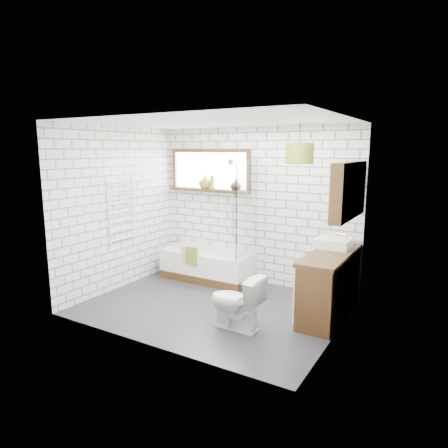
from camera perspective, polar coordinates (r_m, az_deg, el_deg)
The scene contains 22 objects.
floor at distance 5.67m, azimuth -1.62°, elevation -11.74°, with size 3.40×2.60×0.01m, color #252529.
ceiling at distance 5.26m, azimuth -1.76°, elevation 14.49°, with size 3.40×2.60×0.01m, color white.
wall_back at distance 6.45m, azimuth 4.53°, elevation 2.55°, with size 3.40×0.01×2.50m, color white.
wall_front at distance 4.29m, azimuth -11.04°, elevation -1.67°, with size 3.40×0.01×2.50m, color white.
wall_left at distance 6.38m, azimuth -14.74°, elevation 2.16°, with size 0.01×2.60×2.50m, color white.
wall_right at distance 4.65m, azimuth 16.37°, elevation -0.97°, with size 0.01×2.60×2.50m, color white.
window at distance 6.77m, azimuth -2.10°, elevation 7.63°, with size 1.52×0.16×0.68m, color #321D0E.
towel_radiator at distance 6.36m, azimuth -14.43°, elevation 1.68°, with size 0.06×0.52×1.00m, color white.
mirror_cabinet at distance 5.19m, azimuth 17.35°, elevation 4.61°, with size 0.16×1.20×0.70m, color #321D0E.
shower_riser at distance 6.58m, azimuth 1.24°, elevation 3.62°, with size 0.02×0.02×1.30m, color silver.
bathtub at distance 6.71m, azimuth -2.34°, elevation -5.89°, with size 1.52×0.67×0.49m, color white.
shower_screen at distance 6.13m, azimuth 3.40°, elevation 2.06°, with size 0.02×0.72×1.50m, color white.
towel_green at distance 6.43m, azimuth -4.65°, elevation -4.56°, with size 0.21×0.06×0.29m, color olive.
towel_beige at distance 6.49m, azimuth -5.34°, elevation -4.44°, with size 0.20×0.05×0.26m, color tan.
vanity at distance 5.44m, azimuth 14.91°, elevation -8.28°, with size 0.47×1.47×0.84m, color #321D0E.
basin at distance 5.59m, azimuth 15.36°, elevation -2.64°, with size 0.44×0.38×0.13m, color white.
tap at distance 5.54m, azimuth 16.98°, elevation -2.17°, with size 0.03×0.03×0.16m, color silver.
toilet at distance 4.90m, azimuth 1.69°, elevation -11.01°, with size 0.67×0.38×0.68m, color white.
vase_olive at distance 6.80m, azimuth -2.70°, elevation 5.94°, with size 0.23×0.23×0.24m, color olive.
vase_dark at distance 6.50m, azimuth 1.62°, elevation 5.48°, with size 0.17×0.17×0.18m, color black.
bottle at distance 6.72m, azimuth -1.68°, elevation 5.82°, with size 0.07×0.07×0.22m, color olive.
pendant at distance 5.14m, azimuth 10.73°, elevation 9.88°, with size 0.35×0.35×0.26m, color olive.
Camera 1 is at (2.81, -4.43, 2.15)m, focal length 32.00 mm.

